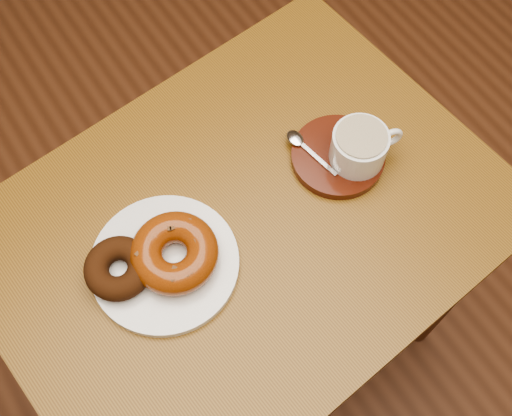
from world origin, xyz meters
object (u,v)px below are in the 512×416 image
cafe_table (246,250)px  coffee_cup (360,146)px  donut_plate (165,263)px  saucer (338,156)px

cafe_table → coffee_cup: coffee_cup is taller
donut_plate → saucer: bearing=0.9°
cafe_table → coffee_cup: size_ratio=7.30×
cafe_table → saucer: saucer is taller
cafe_table → saucer: (0.17, 0.01, 0.12)m
cafe_table → donut_plate: size_ratio=3.81×
cafe_table → coffee_cup: 0.25m
coffee_cup → donut_plate: bearing=-166.5°
saucer → coffee_cup: (0.02, -0.02, 0.04)m
donut_plate → coffee_cup: size_ratio=1.92×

